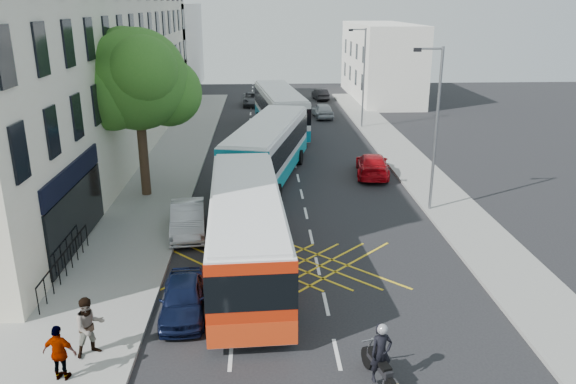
{
  "coord_description": "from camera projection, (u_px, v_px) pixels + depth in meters",
  "views": [
    {
      "loc": [
        -2.17,
        -14.37,
        10.05
      ],
      "look_at": [
        -1.05,
        8.87,
        2.2
      ],
      "focal_mm": 35.0,
      "sensor_mm": 36.0,
      "label": 1
    }
  ],
  "objects": [
    {
      "name": "parked_car_blue",
      "position": [
        183.0,
        298.0,
        18.9
      ],
      "size": [
        1.69,
        3.75,
        1.25
      ],
      "primitive_type": "imported",
      "rotation": [
        0.0,
        0.0,
        0.06
      ],
      "color": "black",
      "rests_on": "ground"
    },
    {
      "name": "bus_near",
      "position": [
        246.0,
        230.0,
        21.65
      ],
      "size": [
        3.33,
        11.82,
        3.29
      ],
      "rotation": [
        0.0,
        0.0,
        0.05
      ],
      "color": "silver",
      "rests_on": "ground"
    },
    {
      "name": "pavement_left",
      "position": [
        147.0,
        195.0,
        30.7
      ],
      "size": [
        5.0,
        70.0,
        0.15
      ],
      "primitive_type": "cube",
      "color": "gray",
      "rests_on": "ground"
    },
    {
      "name": "street_tree",
      "position": [
        137.0,
        81.0,
        28.68
      ],
      "size": [
        6.3,
        5.7,
        8.8
      ],
      "color": "#382619",
      "rests_on": "pavement_left"
    },
    {
      "name": "terrace_far",
      "position": [
        161.0,
        48.0,
        66.73
      ],
      "size": [
        8.0,
        20.0,
        10.0
      ],
      "primitive_type": "cube",
      "color": "silver",
      "rests_on": "ground"
    },
    {
      "name": "terrace_main",
      "position": [
        83.0,
        55.0,
        37.29
      ],
      "size": [
        8.3,
        45.0,
        13.5
      ],
      "color": "beige",
      "rests_on": "ground"
    },
    {
      "name": "motorbike",
      "position": [
        380.0,
        356.0,
        15.33
      ],
      "size": [
        0.8,
        2.1,
        1.9
      ],
      "rotation": [
        0.0,
        0.0,
        0.25
      ],
      "color": "black",
      "rests_on": "ground"
    },
    {
      "name": "lamp_near",
      "position": [
        435.0,
        122.0,
        27.07
      ],
      "size": [
        1.45,
        0.15,
        8.0
      ],
      "color": "slate",
      "rests_on": "pavement_right"
    },
    {
      "name": "ground",
      "position": [
        337.0,
        354.0,
        16.91
      ],
      "size": [
        120.0,
        120.0,
        0.0
      ],
      "primitive_type": "plane",
      "color": "black",
      "rests_on": "ground"
    },
    {
      "name": "parked_car_silver",
      "position": [
        188.0,
        219.0,
        25.6
      ],
      "size": [
        1.94,
        4.45,
        1.42
      ],
      "primitive_type": "imported",
      "rotation": [
        0.0,
        0.0,
        0.1
      ],
      "color": "#B8BAC1",
      "rests_on": "ground"
    },
    {
      "name": "lamp_far",
      "position": [
        363.0,
        73.0,
        46.0
      ],
      "size": [
        1.45,
        0.15,
        8.0
      ],
      "color": "slate",
      "rests_on": "pavement_right"
    },
    {
      "name": "bus_far",
      "position": [
        280.0,
        109.0,
        45.93
      ],
      "size": [
        4.18,
        12.37,
        3.41
      ],
      "rotation": [
        0.0,
        0.0,
        0.12
      ],
      "color": "silver",
      "rests_on": "ground"
    },
    {
      "name": "pedestrian_near",
      "position": [
        90.0,
        327.0,
        16.39
      ],
      "size": [
        1.14,
        1.09,
        1.85
      ],
      "primitive_type": "imported",
      "rotation": [
        0.0,
        0.0,
        0.6
      ],
      "color": "gray",
      "rests_on": "pavement_left"
    },
    {
      "name": "distant_car_silver",
      "position": [
        323.0,
        110.0,
        51.63
      ],
      "size": [
        1.88,
        4.12,
        1.37
      ],
      "primitive_type": "imported",
      "rotation": [
        0.0,
        0.0,
        3.21
      ],
      "color": "#ACAFB4",
      "rests_on": "ground"
    },
    {
      "name": "bus_mid",
      "position": [
        268.0,
        149.0,
        33.36
      ],
      "size": [
        5.51,
        12.42,
        3.41
      ],
      "rotation": [
        0.0,
        0.0,
        -0.23
      ],
      "color": "silver",
      "rests_on": "ground"
    },
    {
      "name": "building_right",
      "position": [
        380.0,
        61.0,
        61.56
      ],
      "size": [
        6.0,
        18.0,
        8.0
      ],
      "primitive_type": "cube",
      "color": "silver",
      "rests_on": "ground"
    },
    {
      "name": "pedestrian_far",
      "position": [
        60.0,
        353.0,
        15.32
      ],
      "size": [
        1.03,
        0.57,
        1.66
      ],
      "primitive_type": "imported",
      "rotation": [
        0.0,
        0.0,
        2.96
      ],
      "color": "gray",
      "rests_on": "pavement_left"
    },
    {
      "name": "distant_car_grey",
      "position": [
        253.0,
        99.0,
        57.94
      ],
      "size": [
        2.31,
        4.75,
        1.3
      ],
      "primitive_type": "imported",
      "rotation": [
        0.0,
        0.0,
        0.03
      ],
      "color": "#3E4046",
      "rests_on": "ground"
    },
    {
      "name": "distant_car_dark",
      "position": [
        320.0,
        94.0,
        61.26
      ],
      "size": [
        1.7,
        3.76,
        1.2
      ],
      "primitive_type": "imported",
      "rotation": [
        0.0,
        0.0,
        3.26
      ],
      "color": "black",
      "rests_on": "ground"
    },
    {
      "name": "railings",
      "position": [
        65.0,
        262.0,
        21.26
      ],
      "size": [
        0.08,
        5.6,
        1.14
      ],
      "primitive_type": null,
      "color": "black",
      "rests_on": "pavement_left"
    },
    {
      "name": "red_hatchback",
      "position": [
        372.0,
        165.0,
        34.24
      ],
      "size": [
        2.53,
        4.91,
        1.36
      ],
      "primitive_type": "imported",
      "rotation": [
        0.0,
        0.0,
        3.0
      ],
      "color": "#B50710",
      "rests_on": "ground"
    },
    {
      "name": "pavement_right",
      "position": [
        435.0,
        191.0,
        31.42
      ],
      "size": [
        3.0,
        70.0,
        0.15
      ],
      "primitive_type": "cube",
      "color": "gray",
      "rests_on": "ground"
    }
  ]
}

